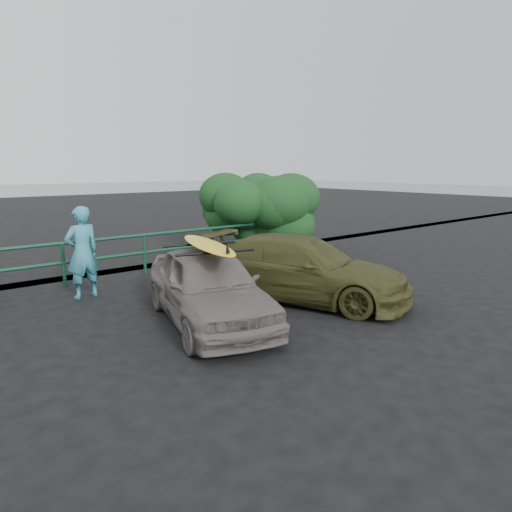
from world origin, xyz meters
The scene contains 8 objects.
ground centered at (0.00, 0.00, 0.00)m, with size 80.00×80.00×0.00m, color black.
guardrail centered at (0.00, 5.00, 0.52)m, with size 14.00×0.08×1.04m, color #13452D, non-canonical shape.
shrub_right centered at (5.00, 5.50, 1.13)m, with size 3.20×2.40×2.25m, color #19451C, non-canonical shape.
sedan centered at (0.20, 0.84, 0.66)m, with size 1.55×3.85×1.31m, color #6A625E.
olive_vehicle centered at (2.48, 0.85, 0.65)m, with size 1.82×4.49×1.30m, color #40401C.
man centered at (-0.95, 3.81, 0.96)m, with size 0.70×0.46×1.92m, color teal.
roof_rack centered at (0.20, 0.84, 1.33)m, with size 1.34×0.94×0.04m, color black, non-canonical shape.
surfboard centered at (0.20, 0.84, 1.39)m, with size 0.50×2.42×0.07m, color yellow.
Camera 1 is at (-4.03, -5.66, 2.71)m, focal length 32.00 mm.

